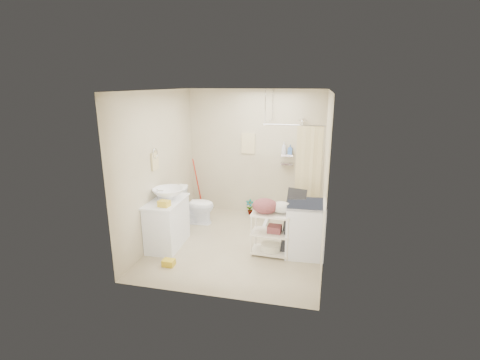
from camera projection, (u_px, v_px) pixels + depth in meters
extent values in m
plane|color=tan|center=(238.00, 243.00, 6.08)|extent=(3.20, 3.20, 0.00)
cube|color=silver|center=(238.00, 90.00, 5.38)|extent=(2.80, 3.20, 0.04)
cube|color=#C2B796|center=(255.00, 153.00, 7.23)|extent=(2.80, 0.04, 2.60)
cube|color=#C2B796|center=(208.00, 203.00, 4.23)|extent=(2.80, 0.04, 2.60)
cube|color=#C2B796|center=(160.00, 167.00, 6.03)|extent=(0.04, 3.20, 2.60)
cube|color=#C2B796|center=(325.00, 176.00, 5.43)|extent=(0.04, 3.20, 2.60)
cube|color=silver|center=(167.00, 223.00, 5.90)|extent=(0.54, 0.94, 0.82)
imported|color=white|center=(168.00, 194.00, 5.85)|extent=(0.67, 0.67, 0.18)
cube|color=gold|center=(164.00, 204.00, 5.50)|extent=(0.19, 0.16, 0.10)
cube|color=gold|center=(169.00, 262.00, 5.32)|extent=(0.26, 0.20, 0.14)
imported|color=white|center=(195.00, 205.00, 6.89)|extent=(0.76, 0.47, 0.75)
imported|color=brown|center=(250.00, 207.00, 7.37)|extent=(0.18, 0.12, 0.33)
imported|color=brown|center=(264.00, 208.00, 7.37)|extent=(0.19, 0.17, 0.30)
cube|color=beige|center=(248.00, 143.00, 7.19)|extent=(0.28, 0.03, 0.42)
imported|color=silver|center=(284.00, 148.00, 6.98)|extent=(0.10, 0.10, 0.25)
imported|color=#3A62A7|center=(290.00, 150.00, 6.99)|extent=(0.09, 0.09, 0.19)
cube|color=silver|center=(305.00, 229.00, 5.61)|extent=(0.63, 0.65, 0.88)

